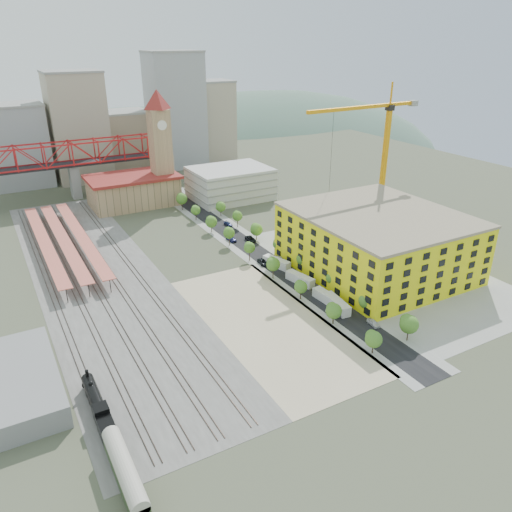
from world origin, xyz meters
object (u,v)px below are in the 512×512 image
clock_tower (160,137)px  locomotive (98,405)px  tower_crane (380,142)px  coach (125,473)px  site_trailer_d (277,263)px  car_0 (332,313)px  site_trailer_a (337,304)px  site_trailer_b (327,298)px  construction_building (377,242)px  site_trailer_c (300,279)px

clock_tower → locomotive: size_ratio=2.42×
clock_tower → tower_crane: (58.56, -70.47, 4.22)m
coach → site_trailer_d: 89.91m
site_trailer_d → car_0: size_ratio=2.57×
locomotive → site_trailer_a: bearing=8.7°
tower_crane → site_trailer_a: size_ratio=5.12×
site_trailer_a → site_trailer_b: site_trailer_a is taller
site_trailer_d → car_0: bearing=-111.5°
coach → construction_building: bearing=25.6°
locomotive → tower_crane: size_ratio=0.40×
locomotive → site_trailer_d: size_ratio=2.17×
locomotive → site_trailer_a: locomotive is taller
site_trailer_d → car_0: site_trailer_d is taller
coach → site_trailer_a: coach is taller
site_trailer_b → site_trailer_c: (0.00, 13.36, 0.00)m
clock_tower → site_trailer_b: (8.00, -109.93, -27.35)m
site_trailer_b → site_trailer_c: 13.36m
clock_tower → car_0: bearing=-87.5°
car_0 → locomotive: bearing=-179.9°
clock_tower → locomotive: (-58.00, -124.38, -26.70)m
coach → site_trailer_d: coach is taller
coach → site_trailer_b: bearing=27.4°
site_trailer_b → site_trailer_a: bearing=-93.5°
locomotive → clock_tower: bearing=65.0°
site_trailer_a → car_0: size_ratio=2.70×
locomotive → site_trailer_d: locomotive is taller
clock_tower → site_trailer_a: bearing=-86.0°
clock_tower → coach: clock_tower is taller
clock_tower → site_trailer_c: (8.00, -96.56, -27.35)m
tower_crane → site_trailer_c: bearing=-152.7°
site_trailer_a → car_0: site_trailer_a is taller
site_trailer_b → car_0: bearing=-118.7°
tower_crane → site_trailer_d: (-50.56, -12.64, -31.56)m
construction_building → site_trailer_d: 32.03m
tower_crane → coach: bearing=-147.7°
tower_crane → site_trailer_a: (-50.56, -43.80, -31.49)m
locomotive → site_trailer_d: bearing=32.0°
site_trailer_b → site_trailer_d: 26.82m
clock_tower → site_trailer_a: 117.75m
site_trailer_c → site_trailer_a: bearing=-102.2°
construction_building → site_trailer_b: 28.98m
locomotive → site_trailer_d: (66.00, 41.27, -0.65)m
site_trailer_d → car_0: (-3.00, -33.18, -0.70)m
coach → site_trailer_c: (66.00, 47.59, -1.64)m
site_trailer_c → car_0: 19.97m
site_trailer_a → car_0: 3.70m
coach → car_0: coach is taller
tower_crane → site_trailer_d: size_ratio=5.38×
tower_crane → construction_building: bearing=-129.7°
car_0 → site_trailer_d: bearing=77.6°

